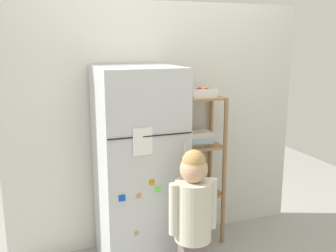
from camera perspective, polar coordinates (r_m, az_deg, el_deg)
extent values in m
cube|color=silver|center=(3.34, -1.13, 0.12)|extent=(2.62, 0.03, 2.07)
cube|color=silver|center=(3.00, -4.35, -6.31)|extent=(0.61, 0.64, 1.57)
cube|color=black|center=(2.61, -2.52, -1.49)|extent=(0.60, 0.01, 0.01)
cylinder|color=silver|center=(2.75, 2.54, -6.53)|extent=(0.02, 0.02, 0.43)
cube|color=white|center=(2.60, -3.75, -2.31)|extent=(0.14, 0.01, 0.19)
cube|color=gold|center=(2.71, -4.33, -10.28)|extent=(0.03, 0.01, 0.03)
cube|color=gold|center=(2.83, -4.63, -15.56)|extent=(0.03, 0.01, 0.02)
cube|color=#C97E0E|center=(2.71, -2.38, -8.36)|extent=(0.04, 0.02, 0.04)
cube|color=blue|center=(2.69, -6.80, -10.55)|extent=(0.04, 0.01, 0.04)
cube|color=#61E93F|center=(2.74, -1.52, -9.37)|extent=(0.04, 0.02, 0.04)
cube|color=#D63C3C|center=(2.89, 0.65, -14.13)|extent=(0.03, 0.01, 0.03)
cylinder|color=beige|center=(2.64, 3.74, -12.37)|extent=(0.25, 0.25, 0.41)
sphere|color=beige|center=(2.63, 3.14, -7.83)|extent=(0.11, 0.11, 0.11)
sphere|color=tan|center=(2.53, 3.83, -6.38)|extent=(0.19, 0.19, 0.19)
sphere|color=tan|center=(2.51, 3.85, -5.28)|extent=(0.16, 0.16, 0.16)
cylinder|color=beige|center=(2.58, 0.91, -12.20)|extent=(0.07, 0.07, 0.35)
cylinder|color=beige|center=(2.68, 6.47, -11.29)|extent=(0.07, 0.07, 0.35)
cylinder|color=#9E7247|center=(3.19, 2.20, -7.73)|extent=(0.04, 0.04, 1.29)
cylinder|color=#9E7247|center=(3.35, 8.31, -6.87)|extent=(0.04, 0.04, 1.29)
cylinder|color=#9E7247|center=(3.43, 0.48, -6.28)|extent=(0.04, 0.04, 1.29)
cylinder|color=#9E7247|center=(3.58, 6.24, -5.56)|extent=(0.04, 0.04, 1.29)
cube|color=#9E7247|center=(3.23, 4.53, 4.17)|extent=(0.40, 0.29, 0.02)
cube|color=#9E7247|center=(3.32, 4.41, -2.95)|extent=(0.40, 0.29, 0.02)
cube|color=#9E7247|center=(3.45, 4.29, -9.83)|extent=(0.40, 0.29, 0.02)
cube|color=#C6AD8E|center=(3.31, 3.96, -2.55)|extent=(0.24, 0.18, 0.03)
cube|color=#99B2C6|center=(3.28, 4.50, -2.04)|extent=(0.24, 0.18, 0.04)
cube|color=silver|center=(3.30, 4.38, -1.21)|extent=(0.23, 0.17, 0.04)
cylinder|color=#2D384C|center=(3.41, 3.16, -9.42)|extent=(0.14, 0.14, 0.06)
cylinder|color=#2D384C|center=(3.47, 5.41, -9.20)|extent=(0.12, 0.12, 0.04)
cube|color=white|center=(3.24, 4.97, 4.41)|extent=(0.22, 0.17, 0.01)
cube|color=white|center=(3.16, 5.61, 4.80)|extent=(0.22, 0.01, 0.07)
cube|color=white|center=(3.31, 4.38, 5.16)|extent=(0.22, 0.01, 0.07)
cube|color=white|center=(3.19, 3.20, 4.91)|extent=(0.01, 0.17, 0.07)
cube|color=white|center=(3.29, 6.72, 5.05)|extent=(0.01, 0.17, 0.07)
sphere|color=#A81913|center=(3.23, 5.69, 5.03)|extent=(0.07, 0.07, 0.07)
sphere|color=maroon|center=(3.26, 4.70, 5.12)|extent=(0.07, 0.07, 0.07)
sphere|color=maroon|center=(3.21, 4.56, 4.95)|extent=(0.06, 0.06, 0.06)
sphere|color=orange|center=(3.26, 5.37, 5.11)|extent=(0.07, 0.07, 0.07)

